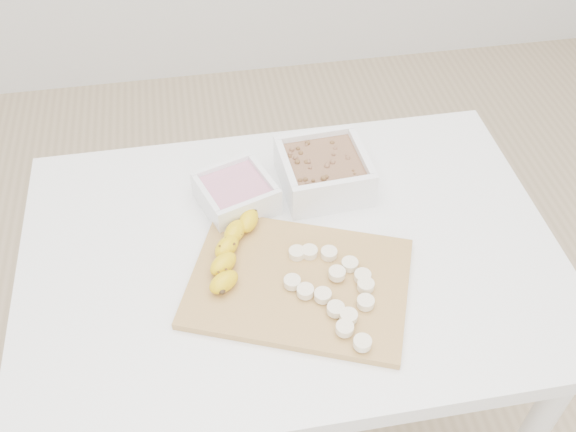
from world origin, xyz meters
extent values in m
plane|color=#C6AD89|center=(0.00, 0.00, 0.00)|extent=(3.50, 3.50, 0.00)
cube|color=white|center=(0.00, 0.00, 0.73)|extent=(1.00, 0.70, 0.04)
cylinder|color=white|center=(-0.44, 0.29, 0.35)|extent=(0.05, 0.05, 0.71)
cylinder|color=white|center=(0.44, 0.29, 0.35)|extent=(0.05, 0.05, 0.71)
cube|color=white|center=(-0.09, 0.14, 0.78)|extent=(0.17, 0.17, 0.06)
cube|color=#CB7F98|center=(-0.09, 0.14, 0.78)|extent=(0.14, 0.14, 0.04)
cube|color=white|center=(0.10, 0.16, 0.79)|extent=(0.18, 0.18, 0.08)
cube|color=brown|center=(0.10, 0.16, 0.79)|extent=(0.15, 0.15, 0.05)
cube|color=#B18045|center=(0.00, -0.08, 0.76)|extent=(0.45, 0.39, 0.01)
cylinder|color=#F5E4BF|center=(0.01, -0.03, 0.77)|extent=(0.03, 0.03, 0.01)
cylinder|color=#F5E4BF|center=(0.03, -0.03, 0.77)|extent=(0.03, 0.03, 0.01)
cylinder|color=#F5E4BF|center=(0.06, -0.04, 0.77)|extent=(0.03, 0.03, 0.01)
cylinder|color=#F5E4BF|center=(0.09, -0.07, 0.77)|extent=(0.03, 0.03, 0.01)
cylinder|color=#F5E4BF|center=(0.11, -0.10, 0.77)|extent=(0.03, 0.03, 0.01)
cylinder|color=#F5E4BF|center=(0.11, -0.12, 0.77)|extent=(0.03, 0.03, 0.01)
cylinder|color=#F5E4BF|center=(0.10, -0.16, 0.77)|extent=(0.03, 0.03, 0.01)
cylinder|color=#F5E4BF|center=(-0.01, -0.09, 0.77)|extent=(0.03, 0.03, 0.01)
cylinder|color=#F5E4BF|center=(0.00, -0.12, 0.78)|extent=(0.03, 0.03, 0.01)
cylinder|color=#F5E4BF|center=(0.03, -0.13, 0.78)|extent=(0.03, 0.03, 0.01)
cylinder|color=#F5E4BF|center=(0.05, -0.16, 0.78)|extent=(0.03, 0.03, 0.01)
cylinder|color=#F5E4BF|center=(0.06, -0.18, 0.78)|extent=(0.03, 0.03, 0.01)
cylinder|color=#F5E4BF|center=(0.07, -0.24, 0.78)|extent=(0.03, 0.03, 0.01)
cylinder|color=#F5E4BF|center=(0.05, -0.20, 0.78)|extent=(0.03, 0.03, 0.01)
cylinder|color=#F5E4BF|center=(0.07, -0.09, 0.78)|extent=(0.03, 0.03, 0.01)
camera|label=1|loc=(-0.14, -0.77, 1.65)|focal=40.00mm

